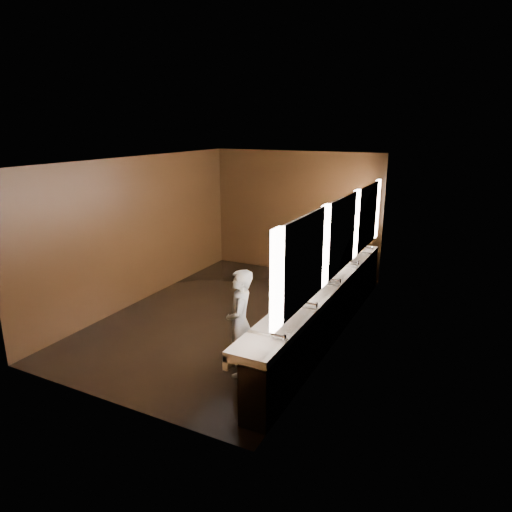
# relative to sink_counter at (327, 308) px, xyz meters

# --- Properties ---
(floor) EXTENTS (6.00, 6.00, 0.00)m
(floor) POSITION_rel_sink_counter_xyz_m (-1.79, 0.00, -0.50)
(floor) COLOR black
(floor) RESTS_ON ground
(ceiling) EXTENTS (4.00, 6.00, 0.02)m
(ceiling) POSITION_rel_sink_counter_xyz_m (-1.79, 0.00, 2.30)
(ceiling) COLOR #2D2D2B
(ceiling) RESTS_ON wall_back
(wall_back) EXTENTS (4.00, 0.02, 2.80)m
(wall_back) POSITION_rel_sink_counter_xyz_m (-1.79, 3.00, 0.90)
(wall_back) COLOR black
(wall_back) RESTS_ON floor
(wall_front) EXTENTS (4.00, 0.02, 2.80)m
(wall_front) POSITION_rel_sink_counter_xyz_m (-1.79, -3.00, 0.90)
(wall_front) COLOR black
(wall_front) RESTS_ON floor
(wall_left) EXTENTS (0.02, 6.00, 2.80)m
(wall_left) POSITION_rel_sink_counter_xyz_m (-3.79, 0.00, 0.90)
(wall_left) COLOR black
(wall_left) RESTS_ON floor
(wall_right) EXTENTS (0.02, 6.00, 2.80)m
(wall_right) POSITION_rel_sink_counter_xyz_m (0.21, 0.00, 0.90)
(wall_right) COLOR black
(wall_right) RESTS_ON floor
(sink_counter) EXTENTS (0.55, 5.40, 1.01)m
(sink_counter) POSITION_rel_sink_counter_xyz_m (0.00, 0.00, 0.00)
(sink_counter) COLOR black
(sink_counter) RESTS_ON floor
(mirror_band) EXTENTS (0.06, 5.03, 1.15)m
(mirror_band) POSITION_rel_sink_counter_xyz_m (0.19, -0.00, 1.25)
(mirror_band) COLOR #FEE1D1
(mirror_band) RESTS_ON wall_right
(person) EXTENTS (0.55, 0.65, 1.51)m
(person) POSITION_rel_sink_counter_xyz_m (-0.70, -1.64, 0.26)
(person) COLOR #9BBCE8
(person) RESTS_ON floor
(trash_bin) EXTENTS (0.39, 0.39, 0.60)m
(trash_bin) POSITION_rel_sink_counter_xyz_m (-0.22, -2.00, -0.19)
(trash_bin) COLOR black
(trash_bin) RESTS_ON floor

